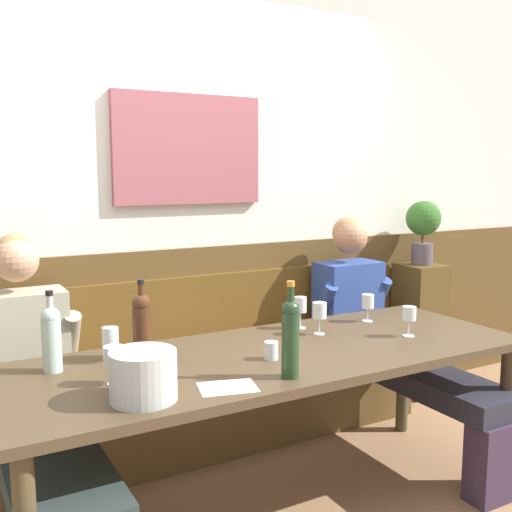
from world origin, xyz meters
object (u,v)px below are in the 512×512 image
object	(u,v)px
wine_glass_right_end	(368,303)
wine_glass_mid_right	(110,338)
dining_table	(274,368)
person_right_seat	(386,332)
wine_glass_center_rear	(319,311)
wine_glass_mid_left	(300,306)
wine_bottle_green_tall	(51,337)
wine_bottle_clear_water	(290,336)
ice_bucket	(143,376)
water_tumbler_center	(271,350)
wine_bottle_amber_mid	(142,324)
wine_glass_by_bottle	(410,315)
person_center_right_seat	(35,396)
potted_plant	(423,225)
wine_glass_left_end	(114,357)
wall_bench	(207,398)

from	to	relation	value
wine_glass_right_end	wine_glass_mid_right	xyz separation A→B (m)	(-1.37, -0.01, 0.00)
dining_table	wine_glass_right_end	bearing A→B (deg)	17.69
person_right_seat	wine_glass_center_rear	world-z (taller)	person_right_seat
wine_glass_mid_left	wine_bottle_green_tall	bearing A→B (deg)	-176.39
wine_bottle_clear_water	wine_glass_right_end	size ratio (longest dim) A/B	2.57
dining_table	ice_bucket	xyz separation A→B (m)	(-0.68, -0.26, 0.16)
water_tumbler_center	ice_bucket	bearing A→B (deg)	-164.11
wine_bottle_amber_mid	wine_glass_by_bottle	world-z (taller)	wine_bottle_amber_mid
dining_table	ice_bucket	bearing A→B (deg)	-159.46
dining_table	person_center_right_seat	distance (m)	1.01
wine_glass_by_bottle	potted_plant	distance (m)	1.31
wine_glass_by_bottle	wine_glass_right_end	distance (m)	0.33
person_right_seat	potted_plant	distance (m)	0.96
wine_glass_center_rear	wine_glass_left_end	xyz separation A→B (m)	(-1.06, -0.20, -0.01)
wine_glass_by_bottle	wine_bottle_green_tall	bearing A→B (deg)	169.11
wine_glass_right_end	potted_plant	distance (m)	1.11
wine_glass_center_rear	wine_glass_left_end	bearing A→B (deg)	-169.50
wine_glass_by_bottle	wine_bottle_amber_mid	bearing A→B (deg)	166.27
wine_glass_right_end	water_tumbler_center	xyz separation A→B (m)	(-0.77, -0.31, -0.06)
wine_bottle_green_tall	wine_glass_mid_right	bearing A→B (deg)	1.96
person_center_right_seat	wine_glass_mid_right	xyz separation A→B (m)	(0.29, -0.13, 0.24)
dining_table	wine_bottle_amber_mid	world-z (taller)	wine_bottle_amber_mid
ice_bucket	wine_glass_mid_left	size ratio (longest dim) A/B	1.45
wine_bottle_clear_water	wine_bottle_green_tall	size ratio (longest dim) A/B	1.15
wall_bench	ice_bucket	world-z (taller)	wall_bench
wine_glass_mid_left	person_center_right_seat	bearing A→B (deg)	177.47
wine_bottle_clear_water	wine_glass_by_bottle	xyz separation A→B (m)	(0.81, 0.21, -0.06)
wine_glass_by_bottle	wine_glass_center_rear	xyz separation A→B (m)	(-0.35, 0.24, 0.01)
wine_bottle_green_tall	wine_glass_center_rear	distance (m)	1.24
person_center_right_seat	wine_bottle_clear_water	distance (m)	1.10
wall_bench	wine_glass_right_end	bearing A→B (deg)	-35.36
wine_bottle_clear_water	person_right_seat	bearing A→B (deg)	31.66
dining_table	wine_glass_mid_right	distance (m)	0.72
wine_bottle_amber_mid	wine_glass_right_end	size ratio (longest dim) A/B	2.32
wine_glass_mid_left	wine_glass_left_end	bearing A→B (deg)	-162.11
wine_bottle_green_tall	potted_plant	size ratio (longest dim) A/B	0.76
wine_glass_by_bottle	wine_glass_mid_right	world-z (taller)	wine_glass_mid_right
ice_bucket	wine_bottle_green_tall	xyz separation A→B (m)	(-0.22, 0.46, 0.05)
wine_glass_mid_right	potted_plant	bearing A→B (deg)	13.50
wine_glass_by_bottle	wine_glass_mid_right	bearing A→B (deg)	166.96
person_center_right_seat	wine_glass_left_end	world-z (taller)	person_center_right_seat
wine_glass_left_end	wine_glass_right_end	bearing A→B (deg)	11.06
wine_glass_mid_right	water_tumbler_center	distance (m)	0.67
water_tumbler_center	potted_plant	distance (m)	1.92
wine_glass_right_end	wine_glass_left_end	xyz separation A→B (m)	(-1.43, -0.28, 0.00)
person_right_seat	wine_glass_right_end	bearing A→B (deg)	-152.85
dining_table	wine_bottle_green_tall	size ratio (longest dim) A/B	7.15
person_right_seat	water_tumbler_center	distance (m)	1.12
wine_bottle_amber_mid	wall_bench	bearing A→B (deg)	44.76
wine_glass_by_bottle	water_tumbler_center	bearing A→B (deg)	178.47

